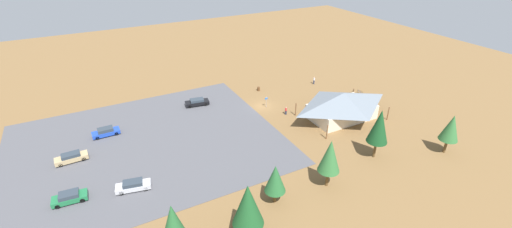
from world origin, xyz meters
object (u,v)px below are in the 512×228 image
at_px(bicycle_purple_yard_right, 372,105).
at_px(bicycle_orange_yard_front, 326,94).
at_px(bicycle_teal_lone_west, 353,94).
at_px(car_blue_back_corner, 106,132).
at_px(bicycle_yellow_by_bin, 366,100).
at_px(bicycle_blue_trailside, 360,92).
at_px(pine_far_east, 379,126).
at_px(bike_pavilion, 342,104).
at_px(car_black_mid_lot, 197,102).
at_px(lot_sign, 266,101).
at_px(bicycle_silver_near_porch, 352,99).
at_px(car_tan_front_row, 71,157).
at_px(pine_center, 275,179).
at_px(pine_mideast, 330,156).
at_px(pine_west, 451,128).
at_px(car_green_inner_stall, 70,197).
at_px(visitor_near_lot, 314,80).
at_px(bicycle_red_back_row, 374,99).
at_px(pine_midwest, 173,223).
at_px(pine_far_west, 248,205).
at_px(bicycle_white_front_row, 343,96).
at_px(visitor_crossing_yard, 286,110).
at_px(car_silver_second_row, 133,185).

distance_m(bicycle_purple_yard_right, bicycle_orange_yard_front, 9.95).
bearing_deg(bicycle_teal_lone_west, car_blue_back_corner, -8.59).
bearing_deg(bicycle_yellow_by_bin, bicycle_blue_trailside, -113.34).
xyz_separation_m(bicycle_teal_lone_west, car_blue_back_corner, (49.51, -7.48, 0.39)).
height_order(bicycle_teal_lone_west, car_blue_back_corner, car_blue_back_corner).
xyz_separation_m(pine_far_east, car_blue_back_corner, (36.48, -26.51, -4.78)).
xyz_separation_m(bike_pavilion, car_black_mid_lot, (22.51, -17.82, -2.20)).
height_order(lot_sign, bicycle_silver_near_porch, lot_sign).
bearing_deg(car_tan_front_row, lot_sign, -176.56).
bearing_deg(pine_center, car_blue_back_corner, -57.95).
xyz_separation_m(lot_sign, bicycle_teal_lone_west, (-19.50, 4.01, -1.04)).
bearing_deg(pine_mideast, car_black_mid_lot, -76.66).
xyz_separation_m(pine_mideast, bicycle_yellow_by_bin, (-24.23, -17.45, -4.58)).
height_order(pine_west, bicycle_teal_lone_west, pine_west).
bearing_deg(pine_center, car_green_inner_stall, -27.82).
height_order(pine_far_east, visitor_near_lot, pine_far_east).
xyz_separation_m(bicycle_blue_trailside, bicycle_yellow_by_bin, (1.54, 3.57, 0.02)).
xyz_separation_m(pine_west, car_green_inner_stall, (53.68, -15.54, -3.80)).
bearing_deg(bicycle_silver_near_porch, car_tan_front_row, -3.85).
xyz_separation_m(lot_sign, bicycle_red_back_row, (-21.49, 8.08, -1.06)).
xyz_separation_m(bicycle_purple_yard_right, bicycle_yellow_by_bin, (-0.67, -2.22, -0.00)).
height_order(pine_midwest, car_green_inner_stall, pine_midwest).
height_order(pine_center, pine_far_east, pine_far_east).
height_order(bicycle_yellow_by_bin, car_blue_back_corner, car_blue_back_corner).
distance_m(bicycle_teal_lone_west, bicycle_purple_yard_right, 5.83).
distance_m(pine_far_west, bicycle_red_back_row, 44.40).
distance_m(bicycle_white_front_row, visitor_crossing_yard, 14.96).
distance_m(bicycle_blue_trailside, bicycle_orange_yard_front, 7.77).
relative_size(bicycle_teal_lone_west, bicycle_silver_near_porch, 0.92).
bearing_deg(car_blue_back_corner, bicycle_orange_yard_front, 173.91).
height_order(bicycle_yellow_by_bin, car_tan_front_row, car_tan_front_row).
bearing_deg(car_black_mid_lot, bicycle_teal_lone_west, 160.39).
distance_m(bike_pavilion, pine_far_east, 13.33).
relative_size(lot_sign, car_silver_second_row, 0.45).
distance_m(bicycle_red_back_row, car_green_inner_stall, 57.91).
relative_size(bicycle_purple_yard_right, bicycle_red_back_row, 1.31).
bearing_deg(pine_far_east, bicycle_silver_near_porch, -122.44).
distance_m(bicycle_red_back_row, car_black_mid_lot, 36.93).
bearing_deg(bike_pavilion, bicycle_silver_near_porch, -145.56).
bearing_deg(pine_west, pine_center, -5.73).
bearing_deg(pine_west, bike_pavilion, -67.49).
distance_m(bike_pavilion, bicycle_red_back_row, 11.66).
height_order(bicycle_teal_lone_west, bicycle_red_back_row, bicycle_teal_lone_west).
bearing_deg(pine_midwest, pine_mideast, -176.43).
bearing_deg(bicycle_blue_trailside, bicycle_teal_lone_west, -0.86).
bearing_deg(pine_far_east, car_tan_front_row, -26.39).
relative_size(bicycle_red_back_row, visitor_near_lot, 0.75).
distance_m(pine_midwest, car_tan_front_row, 26.32).
xyz_separation_m(lot_sign, pine_far_west, (18.09, 27.75, 3.13)).
xyz_separation_m(pine_far_east, visitor_crossing_yard, (4.65, -18.52, -4.70)).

